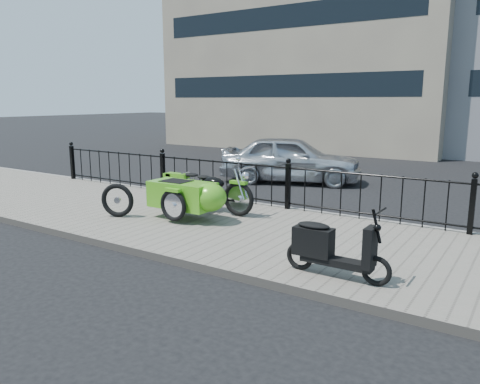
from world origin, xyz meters
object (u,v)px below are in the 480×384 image
Objects in this scene: scooter at (330,248)px; sedan_car at (291,159)px; motorcycle_sidecar at (194,194)px; spare_tire at (117,200)px.

sedan_car is at bearing 120.71° from scooter.
motorcycle_sidecar is 5.29m from sedan_car.
sedan_car reaches higher than spare_tire.
spare_tire is at bearing -150.75° from motorcycle_sidecar.
spare_tire is (-1.32, -0.74, -0.14)m from motorcycle_sidecar.
motorcycle_sidecar is 3.42× the size of spare_tire.
motorcycle_sidecar is at bearing 29.25° from spare_tire.
motorcycle_sidecar is 3.65m from scooter.
scooter is 2.14× the size of spare_tire.
scooter is at bearing -169.15° from sedan_car.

